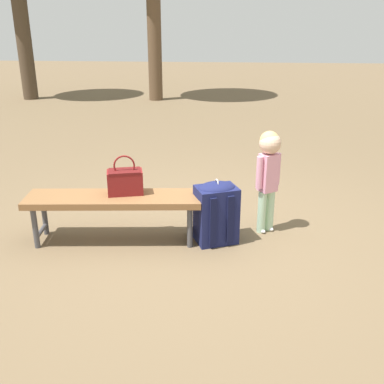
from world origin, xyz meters
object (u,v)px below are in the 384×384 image
Objects in this scene: handbag at (125,181)px; backpack_large at (216,211)px; park_bench at (114,202)px; backpack_small at (214,212)px; child_standing at (269,166)px.

handbag reaches higher than backpack_large.
park_bench is 5.17× the size of backpack_small.
handbag is 0.97m from backpack_small.
handbag is at bearing -168.81° from child_standing.
backpack_small is at bearing 21.47° from handbag.
child_standing is at bearing 28.93° from backpack_large.
backpack_small is (0.81, 0.32, -0.42)m from handbag.
handbag reaches higher than park_bench.
handbag is 0.88m from backpack_large.
backpack_large reaches higher than park_bench.
backpack_large is at bearing -151.07° from child_standing.
child_standing is 0.65m from backpack_large.
park_bench is at bearing -143.29° from handbag.
park_bench is at bearing -175.63° from backpack_large.
handbag reaches higher than backpack_small.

